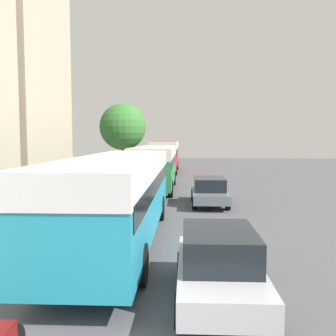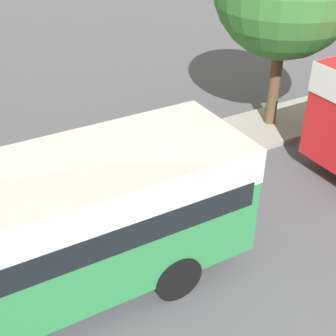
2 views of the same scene
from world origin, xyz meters
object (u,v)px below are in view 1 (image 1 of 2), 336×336
object	(u,v)px
bus_following	(155,162)
pedestrian_near_curb	(138,157)
car_crossing	(209,191)
bus_third_in_line	(165,152)
car_far_curb	(219,264)
bus_lead	(119,187)

from	to	relation	value
bus_following	pedestrian_near_curb	xyz separation A→B (m)	(-3.71, 20.43, -0.77)
bus_following	car_crossing	xyz separation A→B (m)	(3.23, -5.26, -1.13)
bus_third_in_line	car_far_curb	xyz separation A→B (m)	(2.77, -29.77, -1.24)
bus_lead	car_crossing	bearing A→B (deg)	64.53
bus_third_in_line	pedestrian_near_curb	bearing A→B (deg)	116.53
bus_lead	bus_following	distance (m)	12.41
pedestrian_near_curb	bus_third_in_line	bearing A→B (deg)	-63.47
bus_following	car_crossing	world-z (taller)	bus_following
bus_following	pedestrian_near_curb	bearing A→B (deg)	100.28
bus_lead	bus_following	xyz separation A→B (m)	(0.18, 12.41, 0.01)
bus_lead	bus_third_in_line	xyz separation A→B (m)	(0.11, 25.54, 0.16)
bus_lead	car_crossing	world-z (taller)	bus_lead
car_far_curb	pedestrian_near_curb	size ratio (longest dim) A/B	2.20
bus_following	car_crossing	distance (m)	6.28
bus_lead	bus_third_in_line	bearing A→B (deg)	89.75
bus_following	car_crossing	bearing A→B (deg)	-58.46
car_crossing	bus_following	bearing A→B (deg)	121.54
bus_following	bus_lead	bearing A→B (deg)	-90.81
car_far_curb	bus_third_in_line	bearing A→B (deg)	95.31
bus_lead	bus_following	world-z (taller)	bus_following
bus_lead	pedestrian_near_curb	world-z (taller)	bus_lead
car_far_curb	pedestrian_near_curb	world-z (taller)	pedestrian_near_curb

